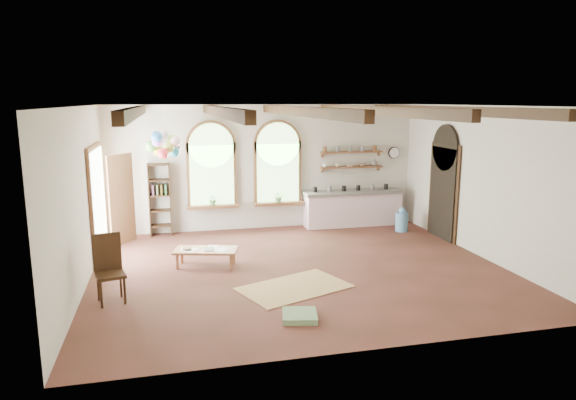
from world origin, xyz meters
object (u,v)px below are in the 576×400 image
object	(u,v)px
kitchen_counter	(353,208)
coffee_table	(206,251)
side_chair	(111,283)
balloon_cluster	(165,145)

from	to	relation	value
kitchen_counter	coffee_table	xyz separation A→B (m)	(-4.10, -2.60, -0.16)
kitchen_counter	side_chair	distance (m)	7.10
kitchen_counter	side_chair	bearing A→B (deg)	-144.52
kitchen_counter	coffee_table	world-z (taller)	kitchen_counter
side_chair	balloon_cluster	size ratio (longest dim) A/B	0.99
coffee_table	balloon_cluster	distance (m)	2.73
kitchen_counter	balloon_cluster	size ratio (longest dim) A/B	2.33
coffee_table	side_chair	distance (m)	2.27
coffee_table	side_chair	size ratio (longest dim) A/B	1.18
side_chair	kitchen_counter	bearing A→B (deg)	35.48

